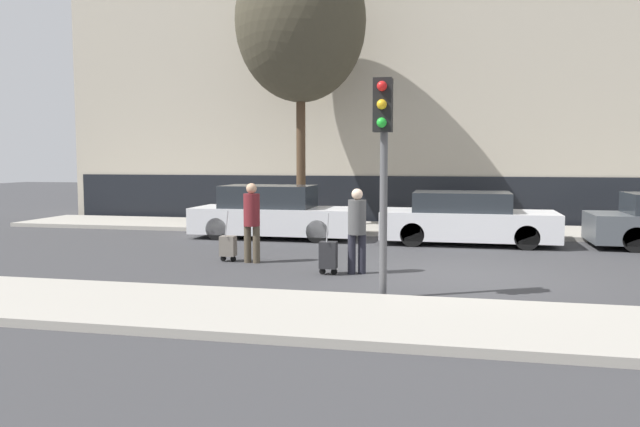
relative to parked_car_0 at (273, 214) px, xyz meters
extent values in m
plane|color=#38383A|center=(4.89, -4.58, -0.67)|extent=(80.00, 80.00, 0.00)
cube|color=#A39E93|center=(4.89, -8.33, -0.61)|extent=(28.00, 2.50, 0.12)
cube|color=#A39E93|center=(4.89, 2.42, -0.61)|extent=(28.00, 3.00, 0.12)
cube|color=#B7AD99|center=(4.89, 5.69, 5.88)|extent=(28.00, 2.15, 13.11)
cube|color=black|center=(4.89, 4.60, 0.13)|extent=(27.44, 0.06, 1.60)
cube|color=silver|center=(0.05, 0.00, -0.18)|extent=(4.47, 1.73, 0.70)
cube|color=#23282D|center=(-0.13, 0.00, 0.47)|extent=(2.46, 1.52, 0.61)
cylinder|color=black|center=(1.44, -0.77, -0.37)|extent=(0.60, 0.18, 0.60)
cylinder|color=black|center=(1.44, 0.77, -0.37)|extent=(0.60, 0.18, 0.60)
cylinder|color=black|center=(-1.34, -0.77, -0.37)|extent=(0.60, 0.18, 0.60)
cylinder|color=black|center=(-1.34, 0.77, -0.37)|extent=(0.60, 0.18, 0.60)
cube|color=silver|center=(5.24, -0.09, -0.18)|extent=(4.38, 1.86, 0.70)
cube|color=#23282D|center=(5.06, -0.09, 0.42)|extent=(2.41, 1.63, 0.49)
cylinder|color=black|center=(6.60, -0.93, -0.37)|extent=(0.60, 0.18, 0.60)
cylinder|color=black|center=(6.60, 0.75, -0.37)|extent=(0.60, 0.18, 0.60)
cylinder|color=black|center=(3.88, -0.93, -0.37)|extent=(0.60, 0.18, 0.60)
cylinder|color=black|center=(3.88, 0.75, -0.37)|extent=(0.60, 0.18, 0.60)
cylinder|color=black|center=(9.03, -0.78, -0.37)|extent=(0.60, 0.18, 0.60)
cylinder|color=black|center=(9.03, 0.80, -0.37)|extent=(0.60, 0.18, 0.60)
cylinder|color=#4C4233|center=(0.67, -4.08, -0.28)|extent=(0.15, 0.15, 0.78)
cylinder|color=#4C4233|center=(0.87, -4.09, -0.28)|extent=(0.15, 0.15, 0.78)
cylinder|color=maroon|center=(0.77, -4.08, 0.44)|extent=(0.34, 0.34, 0.68)
sphere|color=tan|center=(0.77, -4.08, 0.89)|extent=(0.22, 0.22, 0.22)
cube|color=slate|center=(0.22, -4.04, -0.34)|extent=(0.32, 0.24, 0.43)
cylinder|color=black|center=(0.11, -4.04, -0.61)|extent=(0.12, 0.03, 0.12)
cylinder|color=black|center=(0.33, -4.04, -0.61)|extent=(0.12, 0.03, 0.12)
cylinder|color=gray|center=(0.22, -4.11, 0.15)|extent=(0.02, 0.19, 0.53)
cylinder|color=#23232D|center=(3.02, -4.89, -0.30)|extent=(0.15, 0.15, 0.75)
cylinder|color=#23232D|center=(3.21, -4.82, -0.30)|extent=(0.15, 0.15, 0.75)
cylinder|color=#4C4C4C|center=(3.12, -4.86, 0.41)|extent=(0.34, 0.34, 0.65)
sphere|color=beige|center=(3.12, -4.86, 0.84)|extent=(0.21, 0.21, 0.21)
cube|color=#262628|center=(2.60, -5.06, -0.30)|extent=(0.32, 0.24, 0.50)
cylinder|color=black|center=(2.49, -5.06, -0.61)|extent=(0.12, 0.03, 0.12)
cylinder|color=black|center=(2.72, -5.06, -0.61)|extent=(0.12, 0.03, 0.12)
cylinder|color=gray|center=(2.60, -5.13, 0.23)|extent=(0.02, 0.19, 0.53)
cylinder|color=#515154|center=(3.84, -6.83, 1.02)|extent=(0.12, 0.12, 3.38)
cube|color=black|center=(3.84, -7.01, 2.31)|extent=(0.28, 0.24, 0.80)
sphere|color=red|center=(3.84, -7.16, 2.57)|extent=(0.15, 0.15, 0.15)
sphere|color=gold|center=(3.84, -7.16, 2.31)|extent=(0.15, 0.15, 0.15)
sphere|color=green|center=(3.84, -7.16, 2.04)|extent=(0.15, 0.15, 0.15)
torus|color=black|center=(5.63, 2.77, -0.19)|extent=(0.72, 0.06, 0.72)
torus|color=black|center=(4.58, 2.77, -0.19)|extent=(0.72, 0.06, 0.72)
cylinder|color=maroon|center=(5.11, 2.77, 0.01)|extent=(1.00, 0.05, 0.05)
cylinder|color=maroon|center=(4.92, 2.77, 0.21)|extent=(0.04, 0.04, 0.40)
cylinder|color=#4C3826|center=(0.26, 2.13, 1.63)|extent=(0.28, 0.28, 4.37)
ellipsoid|color=#423D2D|center=(0.26, 2.13, 5.62)|extent=(3.93, 3.93, 4.81)
camera|label=1|loc=(4.96, -16.43, 1.50)|focal=35.00mm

